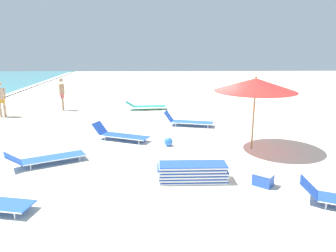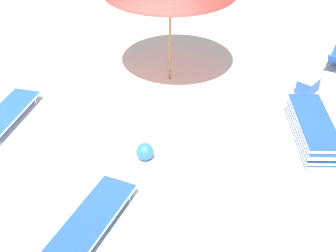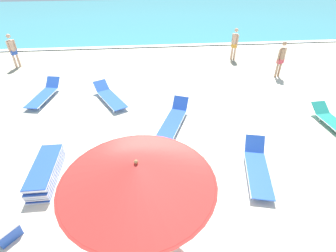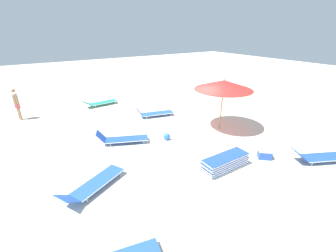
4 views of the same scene
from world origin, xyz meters
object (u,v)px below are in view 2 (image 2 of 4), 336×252
object	(u,v)px
beach_ball	(145,152)
cooler_box	(308,84)
lounger_stack	(312,131)
sun_lounger_mid_beach_solo	(82,227)

from	to	relation	value
beach_ball	cooler_box	distance (m)	4.16
lounger_stack	sun_lounger_mid_beach_solo	xyz separation A→B (m)	(3.87, 2.41, -0.03)
lounger_stack	sun_lounger_mid_beach_solo	world-z (taller)	sun_lounger_mid_beach_solo
sun_lounger_mid_beach_solo	cooler_box	size ratio (longest dim) A/B	3.72
sun_lounger_mid_beach_solo	beach_ball	xyz separation A→B (m)	(-0.79, -1.85, -0.06)
lounger_stack	beach_ball	size ratio (longest dim) A/B	6.00
lounger_stack	cooler_box	bearing A→B (deg)	-100.95
lounger_stack	sun_lounger_mid_beach_solo	distance (m)	4.56
lounger_stack	beach_ball	world-z (taller)	lounger_stack
beach_ball	lounger_stack	bearing A→B (deg)	-169.64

